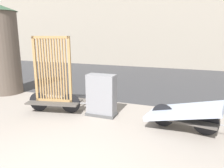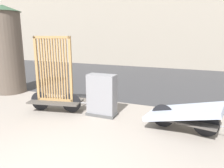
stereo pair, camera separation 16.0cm
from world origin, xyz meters
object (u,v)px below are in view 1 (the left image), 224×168
bike_cart_with_mattress (184,113)px  utility_cabinet (101,97)px  advertising_column (3,50)px  bike_cart_with_bedframe (54,86)px

bike_cart_with_mattress → utility_cabinet: utility_cabinet is taller
utility_cabinet → advertising_column: (-4.43, 0.95, 1.14)m
utility_cabinet → advertising_column: bearing=167.9°
advertising_column → bike_cart_with_mattress: bearing=-10.1°
bike_cart_with_bedframe → bike_cart_with_mattress: (3.62, -0.00, -0.34)m
bike_cart_with_bedframe → utility_cabinet: size_ratio=1.92×
bike_cart_with_bedframe → advertising_column: advertising_column is taller
bike_cart_with_bedframe → advertising_column: 3.37m
bike_cart_with_mattress → advertising_column: advertising_column is taller
utility_cabinet → advertising_column: 4.67m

